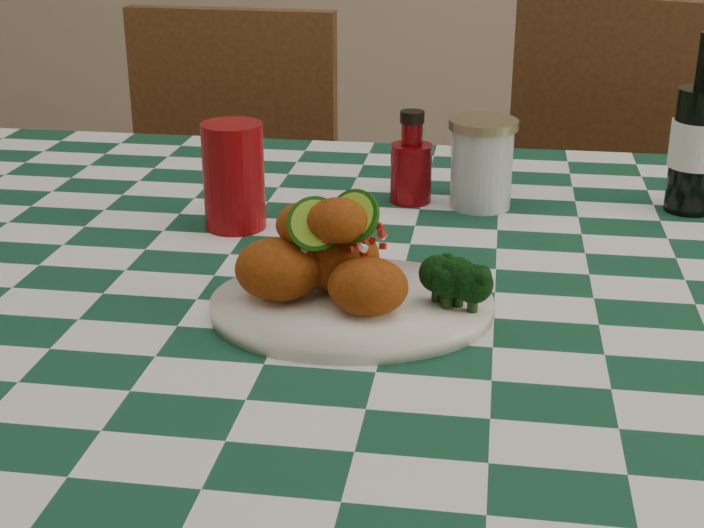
% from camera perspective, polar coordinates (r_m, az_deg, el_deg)
% --- Properties ---
extents(plate, '(0.32, 0.26, 0.02)m').
position_cam_1_polar(plate, '(0.98, 0.00, -2.48)').
color(plate, white).
rests_on(plate, dining_table).
extents(fried_chicken_pile, '(0.16, 0.12, 0.10)m').
position_cam_1_polar(fried_chicken_pile, '(0.96, -0.73, 0.88)').
color(fried_chicken_pile, '#8C3A0D').
rests_on(fried_chicken_pile, plate).
extents(broccoli_side, '(0.07, 0.07, 0.05)m').
position_cam_1_polar(broccoli_side, '(0.97, 6.11, -0.68)').
color(broccoli_side, black).
rests_on(broccoli_side, plate).
extents(red_tumbler, '(0.09, 0.09, 0.13)m').
position_cam_1_polar(red_tumbler, '(1.22, -6.90, 5.09)').
color(red_tumbler, maroon).
rests_on(red_tumbler, dining_table).
extents(ketchup_bottle, '(0.07, 0.07, 0.12)m').
position_cam_1_polar(ketchup_bottle, '(1.31, 3.47, 6.24)').
color(ketchup_bottle, '#690509').
rests_on(ketchup_bottle, dining_table).
extents(mason_jar, '(0.11, 0.11, 0.12)m').
position_cam_1_polar(mason_jar, '(1.30, 7.55, 5.81)').
color(mason_jar, '#B2BCBA').
rests_on(mason_jar, dining_table).
extents(beer_bottle, '(0.08, 0.08, 0.23)m').
position_cam_1_polar(beer_bottle, '(1.33, 19.55, 7.67)').
color(beer_bottle, black).
rests_on(beer_bottle, dining_table).
extents(wooden_chair_left, '(0.45, 0.47, 0.94)m').
position_cam_1_polar(wooden_chair_left, '(1.96, -8.28, -0.06)').
color(wooden_chair_left, '#472814').
rests_on(wooden_chair_left, ground).
extents(wooden_chair_right, '(0.59, 0.60, 0.98)m').
position_cam_1_polar(wooden_chair_right, '(1.88, 13.04, -0.88)').
color(wooden_chair_right, '#472814').
rests_on(wooden_chair_right, ground).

